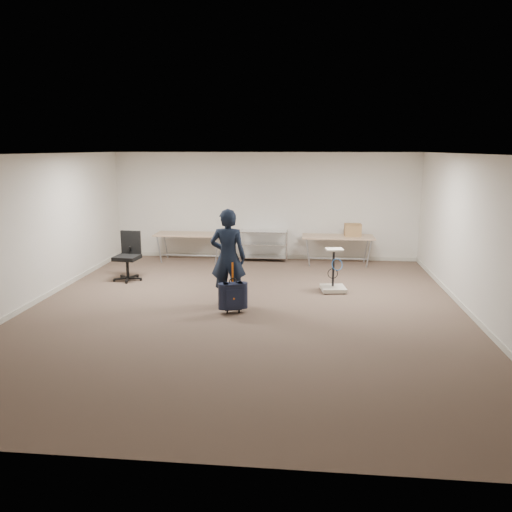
# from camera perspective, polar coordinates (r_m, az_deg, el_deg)

# --- Properties ---
(ground) EXTENTS (9.00, 9.00, 0.00)m
(ground) POSITION_cam_1_polar(r_m,az_deg,el_deg) (9.12, -1.37, -6.31)
(ground) COLOR #443429
(ground) RESTS_ON ground
(room_shell) EXTENTS (8.00, 9.00, 9.00)m
(room_shell) POSITION_cam_1_polar(r_m,az_deg,el_deg) (10.41, -0.43, -3.64)
(room_shell) COLOR beige
(room_shell) RESTS_ON ground
(folding_table_left) EXTENTS (1.80, 0.75, 0.73)m
(folding_table_left) POSITION_cam_1_polar(r_m,az_deg,el_deg) (13.07, -7.53, 2.34)
(folding_table_left) COLOR #96775C
(folding_table_left) RESTS_ON ground
(folding_table_right) EXTENTS (1.80, 0.75, 0.73)m
(folding_table_right) POSITION_cam_1_polar(r_m,az_deg,el_deg) (12.75, 9.35, 2.03)
(folding_table_right) COLOR #96775C
(folding_table_right) RESTS_ON ground
(wire_shelf) EXTENTS (1.22, 0.47, 0.80)m
(wire_shelf) POSITION_cam_1_polar(r_m,az_deg,el_deg) (13.06, 0.90, 1.37)
(wire_shelf) COLOR silver
(wire_shelf) RESTS_ON ground
(person) EXTENTS (0.67, 0.45, 1.82)m
(person) POSITION_cam_1_polar(r_m,az_deg,el_deg) (9.27, -3.21, -0.16)
(person) COLOR black
(person) RESTS_ON ground
(suitcase) EXTENTS (0.38, 0.29, 0.93)m
(suitcase) POSITION_cam_1_polar(r_m,az_deg,el_deg) (8.93, -2.65, -4.59)
(suitcase) COLOR #161C32
(suitcase) RESTS_ON ground
(office_chair) EXTENTS (0.66, 0.66, 1.08)m
(office_chair) POSITION_cam_1_polar(r_m,az_deg,el_deg) (11.53, -14.39, -1.04)
(office_chair) COLOR black
(office_chair) RESTS_ON ground
(equipment_cart) EXTENTS (0.55, 0.55, 0.90)m
(equipment_cart) POSITION_cam_1_polar(r_m,az_deg,el_deg) (10.40, 8.84, -2.76)
(equipment_cart) COLOR beige
(equipment_cart) RESTS_ON ground
(cardboard_box) EXTENTS (0.42, 0.32, 0.31)m
(cardboard_box) POSITION_cam_1_polar(r_m,az_deg,el_deg) (12.82, 11.00, 2.96)
(cardboard_box) COLOR #997247
(cardboard_box) RESTS_ON folding_table_right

